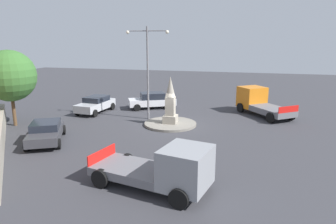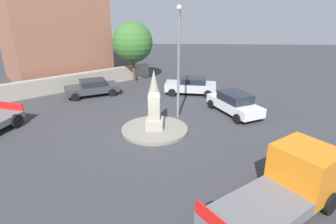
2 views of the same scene
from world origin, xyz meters
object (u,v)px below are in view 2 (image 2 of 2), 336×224
Objects in this scene: monument at (154,103)px; car_silver_passing at (191,85)px; corner_building at (52,21)px; car_dark_grey_parked_left at (92,87)px; truck_orange_near_island at (288,185)px; car_white_waiting at (234,103)px; streetlamp at (179,49)px; tree_near_wall at (133,42)px.

monument is 7.97m from car_silver_passing.
car_silver_passing is at bearing -111.63° from corner_building.
truck_orange_near_island reaches higher than car_dark_grey_parked_left.
car_dark_grey_parked_left is 11.65m from car_white_waiting.
streetlamp is 0.66× the size of corner_building.
monument reaches higher than car_dark_grey_parked_left.
car_white_waiting is 19.77m from corner_building.
corner_building is 1.96× the size of tree_near_wall.
car_silver_passing is at bearing -11.20° from streetlamp.
car_silver_passing is (5.32, -1.05, -3.78)m from streetlamp.
streetlamp is at bearing 168.80° from car_silver_passing.
monument is at bearing 162.19° from car_silver_passing.
streetlamp is at bearing -130.44° from corner_building.
streetlamp is 1.34× the size of truck_orange_near_island.
corner_building reaches higher than truck_orange_near_island.
car_dark_grey_parked_left is (6.74, 5.82, -1.08)m from monument.
car_dark_grey_parked_left is 0.81× the size of tree_near_wall.
car_silver_passing is at bearing -17.81° from monument.
tree_near_wall is at bearing -100.18° from corner_building.
monument is 0.62× the size of tree_near_wall.
car_white_waiting is 0.84× the size of truck_orange_near_island.
corner_building is at bearing 59.12° from car_white_waiting.
car_white_waiting is at bearing -120.88° from corner_building.
streetlamp is 10.28m from tree_near_wall.
truck_orange_near_island is (-14.16, -2.98, 0.32)m from car_silver_passing.
truck_orange_near_island is 26.06m from corner_building.
car_silver_passing is 0.39× the size of corner_building.
car_silver_passing is (4.44, 2.83, -0.02)m from car_white_waiting.
truck_orange_near_island is at bearing -154.96° from tree_near_wall.
tree_near_wall is at bearing 44.74° from car_white_waiting.
monument is at bearing 39.13° from truck_orange_near_island.
streetlamp reaches higher than truck_orange_near_island.
car_dark_grey_parked_left is 17.46m from truck_orange_near_island.
streetlamp is at bearing 24.53° from truck_orange_near_island.
car_silver_passing is 15.44m from corner_building.
car_silver_passing is 0.76× the size of tree_near_wall.
car_white_waiting is 12.17m from tree_near_wall.
car_white_waiting is at bearing -77.25° from streetlamp.
streetlamp is at bearing -31.71° from monument.
streetlamp is 1.61× the size of car_dark_grey_parked_left.
truck_orange_near_island is 20.16m from tree_near_wall.
truck_orange_near_island reaches higher than car_silver_passing.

